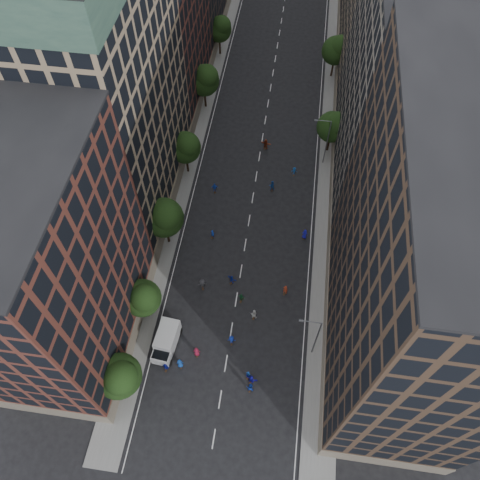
{
  "coord_description": "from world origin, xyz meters",
  "views": [
    {
      "loc": [
        4.53,
        -10.33,
        57.52
      ],
      "look_at": [
        -0.68,
        26.43,
        2.0
      ],
      "focal_mm": 35.0,
      "sensor_mm": 36.0,
      "label": 1
    }
  ],
  "objects_px": {
    "streetlamp_near": "(315,336)",
    "cargo_van": "(166,341)",
    "streetlamp_far": "(326,140)",
    "skater_2": "(250,387)",
    "skater_1": "(248,374)",
    "skater_0": "(180,363)"
  },
  "relations": [
    {
      "from": "skater_0",
      "to": "skater_2",
      "type": "bearing_deg",
      "value": 151.97
    },
    {
      "from": "streetlamp_far",
      "to": "skater_2",
      "type": "relative_size",
      "value": 4.83
    },
    {
      "from": "cargo_van",
      "to": "skater_1",
      "type": "distance_m",
      "value": 11.09
    },
    {
      "from": "skater_0",
      "to": "skater_1",
      "type": "relative_size",
      "value": 1.1
    },
    {
      "from": "streetlamp_near",
      "to": "skater_2",
      "type": "relative_size",
      "value": 4.83
    },
    {
      "from": "cargo_van",
      "to": "streetlamp_far",
      "type": "bearing_deg",
      "value": 67.49
    },
    {
      "from": "streetlamp_far",
      "to": "skater_2",
      "type": "xyz_separation_m",
      "value": [
        -6.97,
        -38.79,
        -4.23
      ]
    },
    {
      "from": "streetlamp_near",
      "to": "cargo_van",
      "type": "xyz_separation_m",
      "value": [
        -18.16,
        -1.74,
        -3.66
      ]
    },
    {
      "from": "streetlamp_near",
      "to": "streetlamp_far",
      "type": "xyz_separation_m",
      "value": [
        0.0,
        33.0,
        0.0
      ]
    },
    {
      "from": "streetlamp_near",
      "to": "cargo_van",
      "type": "height_order",
      "value": "streetlamp_near"
    },
    {
      "from": "streetlamp_near",
      "to": "skater_0",
      "type": "bearing_deg",
      "value": -165.55
    },
    {
      "from": "skater_0",
      "to": "skater_1",
      "type": "distance_m",
      "value": 8.57
    },
    {
      "from": "streetlamp_far",
      "to": "cargo_van",
      "type": "bearing_deg",
      "value": -117.6
    },
    {
      "from": "cargo_van",
      "to": "skater_2",
      "type": "height_order",
      "value": "cargo_van"
    },
    {
      "from": "streetlamp_near",
      "to": "streetlamp_far",
      "type": "relative_size",
      "value": 1.0
    },
    {
      "from": "streetlamp_far",
      "to": "skater_1",
      "type": "relative_size",
      "value": 5.55
    },
    {
      "from": "cargo_van",
      "to": "skater_0",
      "type": "xyz_separation_m",
      "value": [
        2.21,
        -2.37,
        -0.61
      ]
    },
    {
      "from": "streetlamp_far",
      "to": "skater_1",
      "type": "xyz_separation_m",
      "value": [
        -7.38,
        -37.27,
        -4.35
      ]
    },
    {
      "from": "streetlamp_far",
      "to": "skater_1",
      "type": "distance_m",
      "value": 38.24
    },
    {
      "from": "cargo_van",
      "to": "skater_2",
      "type": "bearing_deg",
      "value": -14.84
    },
    {
      "from": "skater_0",
      "to": "skater_2",
      "type": "distance_m",
      "value": 9.13
    },
    {
      "from": "cargo_van",
      "to": "skater_1",
      "type": "relative_size",
      "value": 3.43
    }
  ]
}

